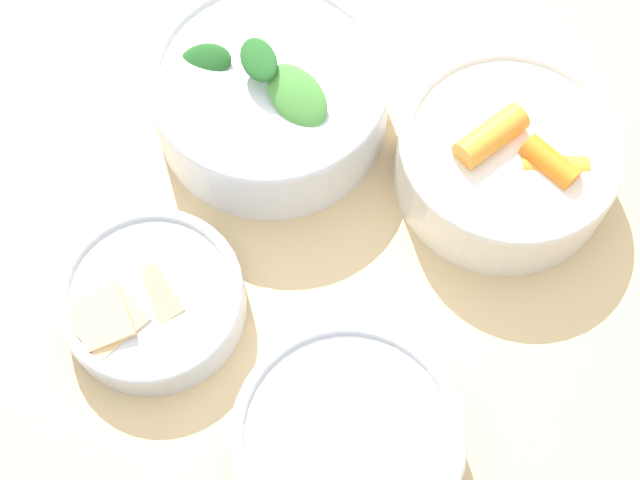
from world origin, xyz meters
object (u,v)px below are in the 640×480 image
bowl_carrots (506,158)px  bowl_beans_hotdog (347,442)px  bowl_cookies (151,299)px  bowl_greens (271,94)px

bowl_carrots → bowl_beans_hotdog: bearing=-2.1°
bowl_beans_hotdog → bowl_cookies: 0.18m
bowl_carrots → bowl_beans_hotdog: size_ratio=1.08×
bowl_carrots → bowl_beans_hotdog: 0.26m
bowl_greens → bowl_cookies: (0.19, 0.00, -0.02)m
bowl_carrots → bowl_greens: size_ratio=0.90×
bowl_carrots → bowl_greens: (0.04, -0.19, 0.00)m
bowl_carrots → bowl_cookies: bearing=-39.5°
bowl_beans_hotdog → bowl_cookies: bowl_beans_hotdog is taller
bowl_carrots → bowl_cookies: (0.23, -0.19, -0.01)m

